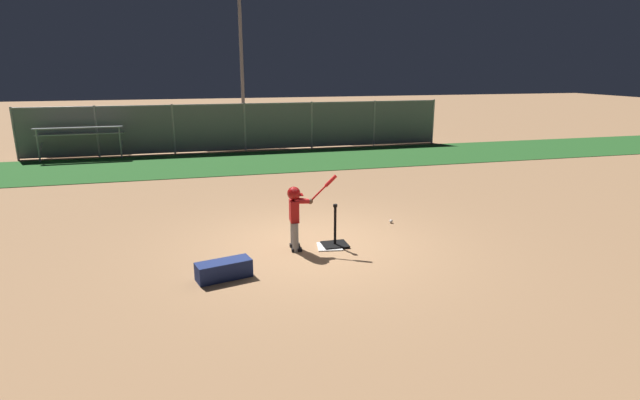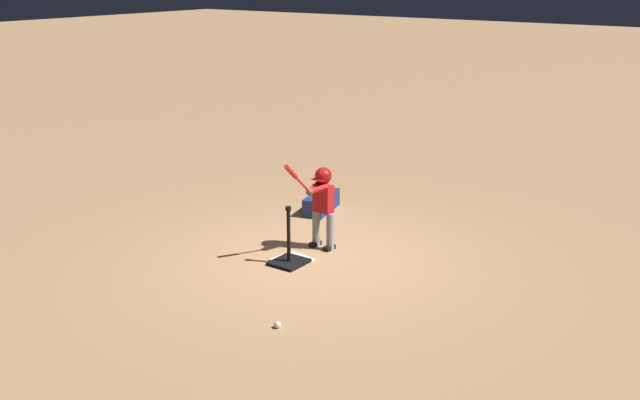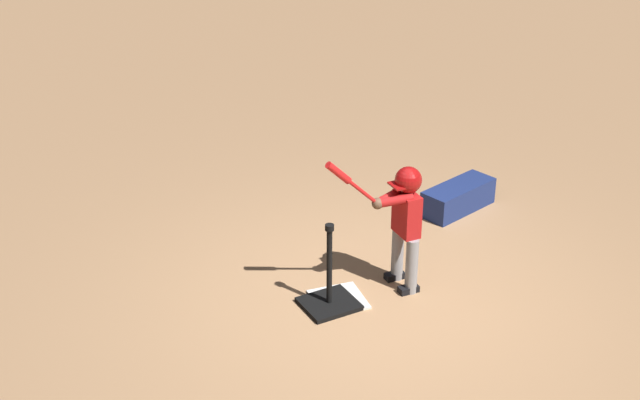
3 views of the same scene
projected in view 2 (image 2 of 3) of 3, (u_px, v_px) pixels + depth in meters
The scene contains 6 objects.
ground_plane at pixel (315, 259), 10.01m from camera, with size 90.00×90.00×0.00m, color #AD7F56.
home_plate at pixel (292, 260), 9.94m from camera, with size 0.44×0.44×0.02m, color white.
batting_tee at pixel (289, 256), 9.81m from camera, with size 0.46×0.41×0.79m.
batter_child at pixel (322, 198), 10.16m from camera, with size 0.89×0.37×1.34m.
baseball at pixel (278, 325), 8.07m from camera, with size 0.07×0.07×0.07m, color white.
equipment_bag at pixel (321, 203), 11.93m from camera, with size 0.84×0.32×0.28m, color navy.
Camera 2 is at (7.55, 5.47, 3.73)m, focal length 42.00 mm.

